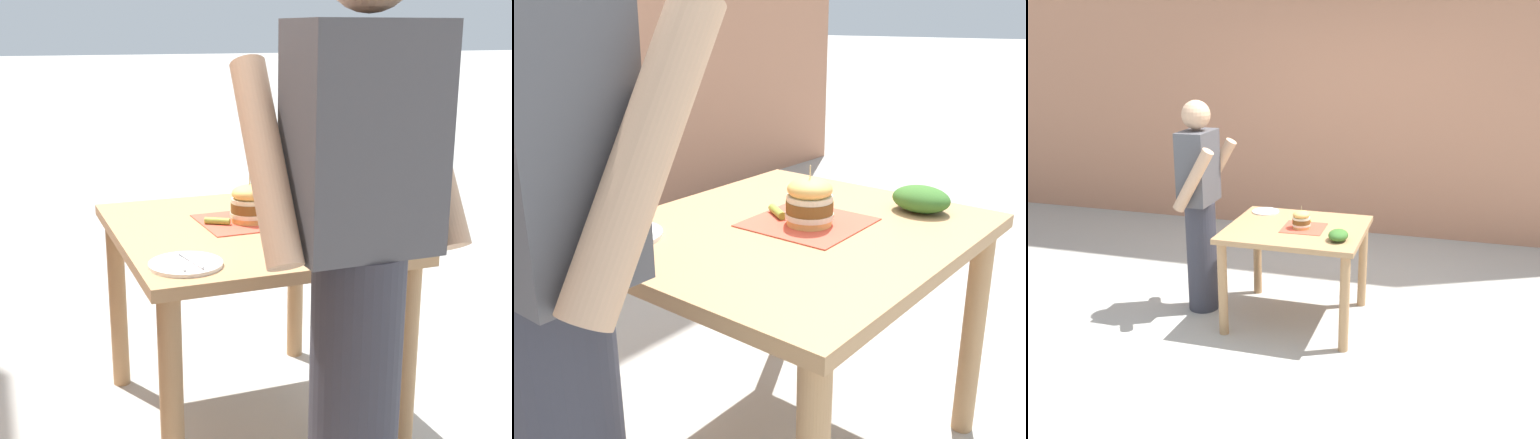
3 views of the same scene
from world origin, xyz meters
The scene contains 8 objects.
ground_plane centered at (0.00, 0.00, 0.00)m, with size 80.00×80.00×0.00m, color #ADAAA3.
patio_table centered at (0.00, 0.00, 0.64)m, with size 0.91×1.03×0.76m.
serving_paper centered at (-0.01, -0.06, 0.76)m, with size 0.31×0.31×0.00m, color #D64C38.
sandwich centered at (-0.03, -0.04, 0.83)m, with size 0.14×0.14×0.17m.
pickle_spear centered at (0.09, -0.05, 0.78)m, with size 0.02×0.02×0.09m, color #8EA83D.
side_plate_with_forks centered at (0.31, 0.35, 0.77)m, with size 0.22×0.22×0.02m.
side_salad centered at (-0.22, -0.36, 0.80)m, with size 0.18×0.14×0.08m, color #386B28.
diner_across_table centered at (-0.02, 0.78, 0.88)m, with size 0.55×0.35×1.69m.
Camera 3 is at (-4.16, -1.13, 2.14)m, focal length 42.00 mm.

